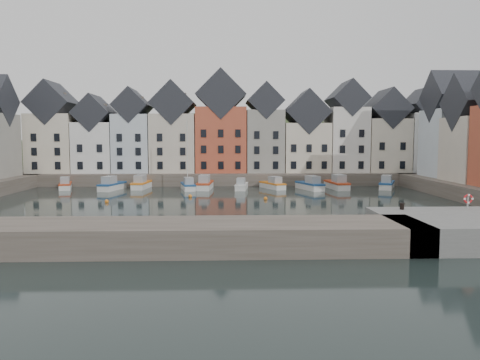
{
  "coord_description": "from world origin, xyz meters",
  "views": [
    {
      "loc": [
        0.66,
        -55.17,
        8.05
      ],
      "look_at": [
        2.71,
        6.0,
        2.51
      ],
      "focal_mm": 35.0,
      "sensor_mm": 36.0,
      "label": 1
    }
  ],
  "objects_px": {
    "boat_a": "(65,185)",
    "mooring_bollard": "(402,206)",
    "life_ring_post": "(468,199)",
    "boat_d": "(188,185)"
  },
  "relations": [
    {
      "from": "mooring_bollard",
      "to": "life_ring_post",
      "type": "distance_m",
      "value": 5.68
    },
    {
      "from": "life_ring_post",
      "to": "boat_a",
      "type": "bearing_deg",
      "value": 142.3
    },
    {
      "from": "boat_a",
      "to": "mooring_bollard",
      "type": "xyz_separation_m",
      "value": [
        40.03,
        -35.26,
        1.67
      ]
    },
    {
      "from": "boat_d",
      "to": "life_ring_post",
      "type": "height_order",
      "value": "boat_d"
    },
    {
      "from": "boat_a",
      "to": "life_ring_post",
      "type": "relative_size",
      "value": 4.52
    },
    {
      "from": "life_ring_post",
      "to": "mooring_bollard",
      "type": "bearing_deg",
      "value": 179.55
    },
    {
      "from": "life_ring_post",
      "to": "boat_d",
      "type": "bearing_deg",
      "value": 128.09
    },
    {
      "from": "mooring_bollard",
      "to": "boat_a",
      "type": "bearing_deg",
      "value": 138.63
    },
    {
      "from": "boat_a",
      "to": "mooring_bollard",
      "type": "distance_m",
      "value": 53.37
    },
    {
      "from": "boat_d",
      "to": "mooring_bollard",
      "type": "relative_size",
      "value": 19.47
    }
  ]
}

